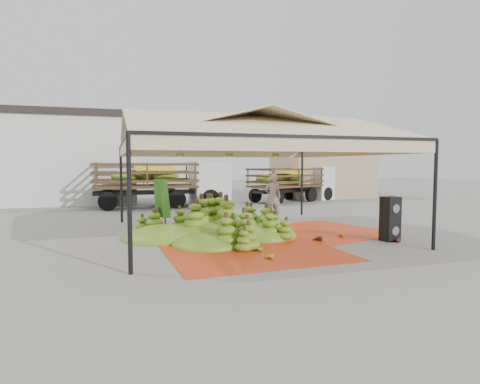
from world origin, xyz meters
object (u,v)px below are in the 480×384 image
object	(u,v)px
speaker_stack	(390,219)
truck_left	(168,179)
vendor	(273,197)
truck_right	(297,180)
banana_heap	(215,219)

from	to	relation	value
speaker_stack	truck_left	xyz separation A→B (m)	(-5.12, 12.09, 0.86)
speaker_stack	vendor	distance (m)	5.49
truck_left	truck_right	xyz separation A→B (m)	(8.28, 0.92, -0.20)
vendor	truck_right	bearing A→B (deg)	-114.24
vendor	truck_left	xyz separation A→B (m)	(-3.41, 6.89, 0.56)
speaker_stack	truck_left	size ratio (longest dim) A/B	0.19
speaker_stack	banana_heap	bearing A→B (deg)	150.06
vendor	truck_left	distance (m)	7.71
vendor	truck_right	distance (m)	9.21
banana_heap	truck_right	distance (m)	13.68
vendor	truck_left	world-z (taller)	truck_left
banana_heap	speaker_stack	distance (m)	5.36
vendor	truck_right	xyz separation A→B (m)	(4.87, 7.81, 0.36)
banana_heap	truck_left	bearing A→B (deg)	90.89
speaker_stack	truck_right	xyz separation A→B (m)	(3.16, 13.01, 0.66)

